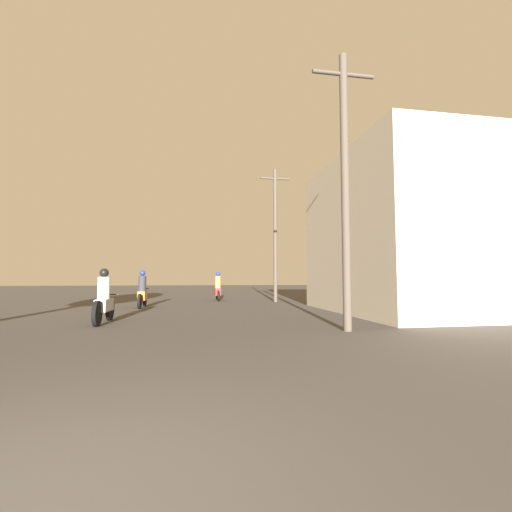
{
  "coord_description": "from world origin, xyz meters",
  "views": [
    {
      "loc": [
        0.94,
        -1.79,
        1.25
      ],
      "look_at": [
        3.92,
        15.96,
        2.42
      ],
      "focal_mm": 24.0,
      "sensor_mm": 36.0,
      "label": 1
    }
  ],
  "objects_px": {
    "building_right_near": "(406,235)",
    "utility_pole_far": "(275,232)",
    "motorcycle_red": "(218,289)",
    "motorcycle_orange": "(142,293)",
    "utility_pole_near": "(345,183)",
    "motorcycle_silver": "(104,301)"
  },
  "relations": [
    {
      "from": "building_right_near",
      "to": "utility_pole_far",
      "type": "distance_m",
      "value": 7.18
    },
    {
      "from": "motorcycle_red",
      "to": "motorcycle_orange",
      "type": "bearing_deg",
      "value": -132.25
    },
    {
      "from": "motorcycle_orange",
      "to": "motorcycle_red",
      "type": "distance_m",
      "value": 5.36
    },
    {
      "from": "utility_pole_near",
      "to": "utility_pole_far",
      "type": "xyz_separation_m",
      "value": [
        0.54,
        10.06,
        0.16
      ]
    },
    {
      "from": "motorcycle_red",
      "to": "utility_pole_near",
      "type": "bearing_deg",
      "value": -80.52
    },
    {
      "from": "motorcycle_orange",
      "to": "motorcycle_red",
      "type": "relative_size",
      "value": 1.02
    },
    {
      "from": "motorcycle_silver",
      "to": "motorcycle_orange",
      "type": "height_order",
      "value": "motorcycle_orange"
    },
    {
      "from": "motorcycle_silver",
      "to": "motorcycle_red",
      "type": "height_order",
      "value": "motorcycle_red"
    },
    {
      "from": "motorcycle_orange",
      "to": "building_right_near",
      "type": "height_order",
      "value": "building_right_near"
    },
    {
      "from": "motorcycle_orange",
      "to": "utility_pole_near",
      "type": "xyz_separation_m",
      "value": [
        5.87,
        -7.6,
        2.93
      ]
    },
    {
      "from": "motorcycle_red",
      "to": "motorcycle_silver",
      "type": "bearing_deg",
      "value": -113.79
    },
    {
      "from": "building_right_near",
      "to": "utility_pole_far",
      "type": "relative_size",
      "value": 1.03
    },
    {
      "from": "motorcycle_orange",
      "to": "building_right_near",
      "type": "xyz_separation_m",
      "value": [
        10.05,
        -3.66,
        2.22
      ]
    },
    {
      "from": "motorcycle_red",
      "to": "utility_pole_near",
      "type": "relative_size",
      "value": 0.28
    },
    {
      "from": "utility_pole_far",
      "to": "utility_pole_near",
      "type": "bearing_deg",
      "value": -93.05
    },
    {
      "from": "motorcycle_red",
      "to": "utility_pole_far",
      "type": "bearing_deg",
      "value": -31.34
    },
    {
      "from": "building_right_near",
      "to": "motorcycle_orange",
      "type": "bearing_deg",
      "value": 159.98
    },
    {
      "from": "motorcycle_orange",
      "to": "utility_pole_far",
      "type": "distance_m",
      "value": 7.53
    },
    {
      "from": "motorcycle_orange",
      "to": "motorcycle_silver",
      "type": "bearing_deg",
      "value": -97.35
    },
    {
      "from": "motorcycle_silver",
      "to": "utility_pole_far",
      "type": "height_order",
      "value": "utility_pole_far"
    },
    {
      "from": "motorcycle_red",
      "to": "building_right_near",
      "type": "height_order",
      "value": "building_right_near"
    },
    {
      "from": "motorcycle_red",
      "to": "utility_pole_far",
      "type": "distance_m",
      "value": 4.59
    }
  ]
}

